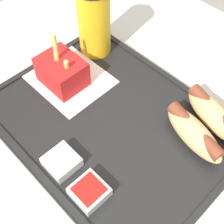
% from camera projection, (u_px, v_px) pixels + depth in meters
% --- Properties ---
extents(dining_table, '(1.04, 0.93, 0.73)m').
position_uv_depth(dining_table, '(115.00, 199.00, 0.90)').
color(dining_table, beige).
rests_on(dining_table, ground_plane).
extents(food_tray, '(0.46, 0.35, 0.01)m').
position_uv_depth(food_tray, '(112.00, 123.00, 0.61)').
color(food_tray, black).
rests_on(food_tray, dining_table).
extents(paper_napkin, '(0.17, 0.14, 0.00)m').
position_uv_depth(paper_napkin, '(70.00, 79.00, 0.67)').
color(paper_napkin, white).
rests_on(paper_napkin, food_tray).
extents(soda_cup, '(0.07, 0.07, 0.19)m').
position_uv_depth(soda_cup, '(94.00, 21.00, 0.66)').
color(soda_cup, gold).
rests_on(soda_cup, food_tray).
extents(hot_dog_far, '(0.14, 0.08, 0.05)m').
position_uv_depth(hot_dog_far, '(213.00, 114.00, 0.58)').
color(hot_dog_far, '#DBB270').
rests_on(hot_dog_far, food_tray).
extents(hot_dog_near, '(0.14, 0.07, 0.05)m').
position_uv_depth(hot_dog_near, '(194.00, 133.00, 0.56)').
color(hot_dog_near, '#DBB270').
rests_on(hot_dog_near, food_tray).
extents(fries_carton, '(0.09, 0.07, 0.12)m').
position_uv_depth(fries_carton, '(64.00, 71.00, 0.64)').
color(fries_carton, red).
rests_on(fries_carton, food_tray).
extents(sauce_cup_mayo, '(0.05, 0.05, 0.02)m').
position_uv_depth(sauce_cup_mayo, '(62.00, 162.00, 0.54)').
color(sauce_cup_mayo, silver).
rests_on(sauce_cup_mayo, food_tray).
extents(sauce_cup_ketchup, '(0.05, 0.05, 0.02)m').
position_uv_depth(sauce_cup_ketchup, '(89.00, 191.00, 0.51)').
color(sauce_cup_ketchup, silver).
rests_on(sauce_cup_ketchup, food_tray).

